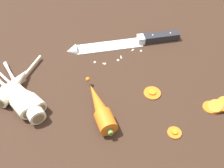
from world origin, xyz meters
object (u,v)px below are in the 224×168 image
(parsnip_front, at_px, (25,96))
(parsnip_mid_left, at_px, (14,85))
(parsnip_outer, at_px, (20,94))
(carrot_slice_stray_mid, at_px, (152,93))
(parsnip_back, at_px, (14,96))
(chefs_knife, at_px, (122,43))
(carrot_slice_stray_near, at_px, (175,132))
(whole_carrot, at_px, (100,108))
(parsnip_mid_right, at_px, (26,98))

(parsnip_front, distance_m, parsnip_mid_left, 0.05)
(parsnip_outer, height_order, carrot_slice_stray_mid, parsnip_outer)
(parsnip_mid_left, relative_size, parsnip_back, 1.03)
(chefs_knife, distance_m, carrot_slice_stray_near, 0.34)
(chefs_knife, relative_size, whole_carrot, 1.97)
(parsnip_front, height_order, carrot_slice_stray_near, parsnip_front)
(parsnip_front, relative_size, carrot_slice_stray_mid, 3.54)
(parsnip_front, xyz_separation_m, parsnip_outer, (-0.01, 0.00, -0.00))
(parsnip_mid_right, bearing_deg, carrot_slice_stray_mid, 2.83)
(whole_carrot, height_order, parsnip_back, whole_carrot)
(parsnip_outer, relative_size, carrot_slice_stray_mid, 4.58)
(chefs_knife, xyz_separation_m, whole_carrot, (-0.07, -0.26, 0.01))
(parsnip_front, distance_m, carrot_slice_stray_near, 0.37)
(parsnip_mid_left, bearing_deg, carrot_slice_stray_near, -21.05)
(whole_carrot, xyz_separation_m, parsnip_mid_left, (-0.22, 0.08, -0.00))
(parsnip_mid_left, bearing_deg, parsnip_mid_right, -49.21)
(chefs_knife, relative_size, parsnip_mid_right, 1.63)
(parsnip_mid_left, height_order, parsnip_outer, same)
(parsnip_back, bearing_deg, parsnip_outer, 15.82)
(whole_carrot, relative_size, parsnip_front, 1.14)
(carrot_slice_stray_mid, bearing_deg, parsnip_mid_right, -177.17)
(chefs_knife, bearing_deg, carrot_slice_stray_mid, -72.50)
(whole_carrot, distance_m, parsnip_front, 0.19)
(whole_carrot, relative_size, parsnip_back, 0.99)
(parsnip_back, relative_size, parsnip_outer, 0.89)
(parsnip_front, bearing_deg, parsnip_mid_left, 133.63)
(carrot_slice_stray_near, bearing_deg, carrot_slice_stray_mid, 105.40)
(parsnip_front, bearing_deg, whole_carrot, -14.57)
(parsnip_back, distance_m, parsnip_outer, 0.02)
(chefs_knife, distance_m, parsnip_front, 0.33)
(carrot_slice_stray_mid, bearing_deg, whole_carrot, -157.04)
(parsnip_front, xyz_separation_m, parsnip_mid_right, (0.00, -0.01, -0.00))
(chefs_knife, xyz_separation_m, parsnip_mid_right, (-0.25, -0.22, 0.01))
(parsnip_back, bearing_deg, chefs_knife, 36.43)
(whole_carrot, distance_m, carrot_slice_stray_near, 0.18)
(whole_carrot, height_order, parsnip_mid_left, whole_carrot)
(parsnip_front, height_order, parsnip_mid_left, same)
(parsnip_back, distance_m, carrot_slice_stray_mid, 0.35)
(parsnip_mid_right, bearing_deg, parsnip_mid_left, 130.79)
(whole_carrot, height_order, carrot_slice_stray_mid, whole_carrot)
(carrot_slice_stray_mid, bearing_deg, chefs_knife, 107.50)
(parsnip_mid_right, height_order, parsnip_outer, same)
(chefs_knife, distance_m, parsnip_outer, 0.34)
(chefs_knife, distance_m, parsnip_mid_right, 0.33)
(parsnip_mid_left, relative_size, parsnip_mid_right, 0.86)
(parsnip_mid_right, bearing_deg, chefs_knife, 40.51)
(whole_carrot, bearing_deg, parsnip_outer, 165.10)
(chefs_knife, xyz_separation_m, parsnip_back, (-0.28, -0.21, 0.01))
(whole_carrot, relative_size, parsnip_outer, 0.88)
(parsnip_front, distance_m, parsnip_outer, 0.01)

